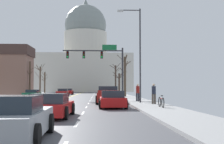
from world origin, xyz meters
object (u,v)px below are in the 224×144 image
bicycle_parked (161,102)px  sedan_near_00 (106,96)px  sedan_oncoming_00 (32,94)px  sedan_oncoming_01 (63,93)px  sedan_near_04 (13,120)px  pedestrian_00 (138,92)px  sedan_oncoming_02 (68,92)px  street_lamp_right (137,47)px  pickup_truck_near_01 (108,96)px  sedan_near_03 (51,106)px  signal_gantry (101,59)px  pedestrian_01 (154,93)px  sedan_near_02 (112,100)px

bicycle_parked → sedan_near_00: bearing=103.5°
sedan_oncoming_00 → sedan_oncoming_01: (3.38, 8.70, 0.04)m
sedan_near_04 → pedestrian_00: 21.71m
sedan_oncoming_02 → street_lamp_right: bearing=-74.6°
sedan_near_04 → sedan_oncoming_02: bearing=94.0°
pickup_truck_near_01 → street_lamp_right: bearing=-21.9°
sedan_near_03 → sedan_oncoming_01: (-3.72, 37.09, 0.03)m
signal_gantry → bicycle_parked: bearing=-78.0°
street_lamp_right → pedestrian_00: size_ratio=5.02×
sedan_near_03 → street_lamp_right: bearing=62.6°
sedan_near_03 → pedestrian_01: 11.50m
sedan_near_03 → sedan_oncoming_02: (-3.75, 46.67, 0.02)m
sedan_near_04 → pedestrian_00: pedestrian_00 is taller
sedan_oncoming_01 → street_lamp_right: bearing=-69.3°
sedan_oncoming_00 → sedan_near_00: bearing=-40.8°
pickup_truck_near_01 → sedan_oncoming_00: pickup_truck_near_01 is taller
street_lamp_right → sedan_oncoming_00: (-13.05, 16.90, -4.59)m
sedan_near_04 → sedan_near_00: bearing=82.6°
sedan_oncoming_01 → pedestrian_00: size_ratio=2.56×
sedan_near_02 → sedan_oncoming_00: size_ratio=0.96×
sedan_oncoming_00 → sedan_near_04: bearing=-78.6°
sedan_near_04 → pedestrian_00: bearing=73.0°
sedan_near_04 → sedan_near_03: bearing=89.6°
signal_gantry → sedan_oncoming_00: size_ratio=1.73×
sedan_oncoming_00 → pedestrian_01: pedestrian_01 is taller
sedan_oncoming_01 → pedestrian_01: bearing=-69.1°
signal_gantry → bicycle_parked: 19.47m
sedan_near_03 → sedan_oncoming_02: bearing=94.6°
sedan_near_02 → sedan_near_03: 7.51m
sedan_near_04 → sedan_oncoming_01: bearing=94.8°
sedan_near_04 → pedestrian_01: 17.32m
sedan_oncoming_01 → sedan_near_02: bearing=-76.8°
signal_gantry → pickup_truck_near_01: bearing=-87.3°
sedan_near_02 → pedestrian_00: bearing=68.7°
street_lamp_right → pedestrian_00: bearing=81.9°
sedan_near_02 → sedan_near_04: size_ratio=0.99×
signal_gantry → sedan_near_02: 17.59m
sedan_near_03 → bicycle_parked: bearing=37.4°
sedan_near_00 → bicycle_parked: sedan_near_00 is taller
sedan_oncoming_00 → pedestrian_01: bearing=-53.8°
pickup_truck_near_01 → sedan_near_02: (0.11, -5.86, -0.14)m
bicycle_parked → sedan_oncoming_01: bearing=108.1°
pickup_truck_near_01 → sedan_near_02: pickup_truck_near_01 is taller
sedan_near_00 → pickup_truck_near_01: 6.83m
sedan_near_04 → sedan_near_02: bearing=75.4°
signal_gantry → pedestrian_00: 10.99m
street_lamp_right → sedan_near_03: 13.72m
street_lamp_right → sedan_near_02: size_ratio=1.96×
sedan_near_04 → sedan_oncoming_00: bearing=101.4°
signal_gantry → sedan_near_02: bearing=-87.9°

